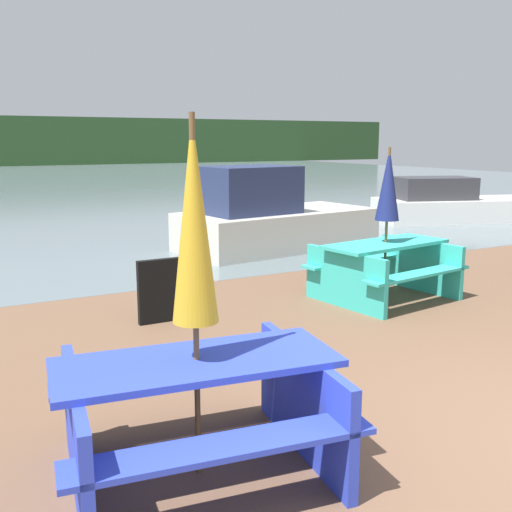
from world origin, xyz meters
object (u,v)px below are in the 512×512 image
at_px(picnic_table_teal, 385,265).
at_px(umbrella_navy, 388,185).
at_px(boat_second, 455,205).
at_px(signboard, 161,291).
at_px(picnic_table_blue, 198,404).
at_px(umbrella_gold, 194,222).
at_px(boat, 270,219).

distance_m(picnic_table_teal, umbrella_navy, 1.06).
relative_size(boat_second, signboard, 6.24).
distance_m(picnic_table_blue, umbrella_gold, 1.15).
bearing_deg(picnic_table_blue, umbrella_gold, 0.00).
height_order(picnic_table_blue, signboard, picnic_table_blue).
bearing_deg(picnic_table_blue, picnic_table_teal, 35.47).
relative_size(umbrella_navy, boat, 0.49).
relative_size(boat, boat_second, 0.87).
bearing_deg(signboard, boat_second, 26.04).
bearing_deg(signboard, picnic_table_teal, -8.00).
bearing_deg(umbrella_gold, boat_second, 36.71).
bearing_deg(umbrella_navy, picnic_table_teal, 63.43).
bearing_deg(signboard, umbrella_navy, -8.00).
bearing_deg(boat, boat_second, 3.58).
bearing_deg(umbrella_gold, umbrella_navy, 35.47).
bearing_deg(boat_second, boat, -150.25).
height_order(picnic_table_blue, boat, boat).
bearing_deg(boat_second, picnic_table_teal, -123.78).
bearing_deg(boat, signboard, -141.86).
xyz_separation_m(boat, boat_second, (6.29, 1.21, -0.16)).
xyz_separation_m(picnic_table_blue, umbrella_gold, (0.00, 0.00, 1.15)).
xyz_separation_m(picnic_table_blue, boat, (4.42, 6.77, 0.12)).
distance_m(umbrella_navy, signboard, 3.23).
distance_m(picnic_table_teal, boat, 4.04).
distance_m(umbrella_navy, boat, 4.14).
bearing_deg(boat, umbrella_navy, -104.87).
relative_size(picnic_table_blue, boat, 0.47).
bearing_deg(picnic_table_teal, umbrella_navy, -116.57).
height_order(picnic_table_blue, umbrella_navy, umbrella_navy).
distance_m(umbrella_navy, umbrella_gold, 4.78).
bearing_deg(umbrella_navy, signboard, 172.00).
xyz_separation_m(umbrella_gold, boat, (4.42, 6.77, -1.03)).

